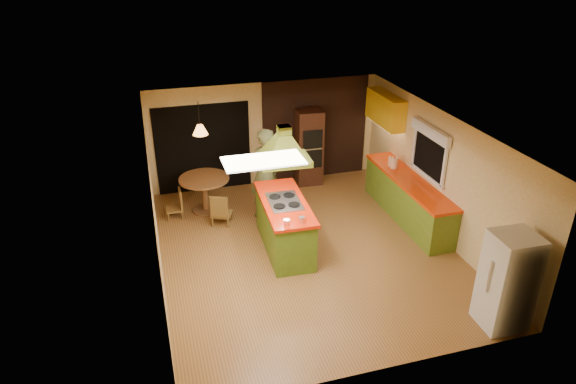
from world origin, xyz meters
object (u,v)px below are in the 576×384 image
object	(u,v)px
kitchen_island	(284,225)
refrigerator	(508,281)
wall_oven	(309,147)
canister_large	(394,163)
man	(265,174)
dining_table	(205,188)

from	to	relation	value
kitchen_island	refrigerator	bearing A→B (deg)	-46.62
wall_oven	canister_large	world-z (taller)	wall_oven
wall_oven	man	bearing A→B (deg)	-132.46
man	canister_large	distance (m)	2.86
refrigerator	man	bearing A→B (deg)	123.60
man	refrigerator	size ratio (longest dim) A/B	1.25
man	canister_large	xyz separation A→B (m)	(2.84, -0.31, 0.04)
wall_oven	dining_table	xyz separation A→B (m)	(-2.65, -0.83, -0.35)
man	wall_oven	distance (m)	2.01
kitchen_island	man	distance (m)	1.45
kitchen_island	canister_large	bearing A→B (deg)	23.19
refrigerator	canister_large	xyz separation A→B (m)	(0.15, 4.11, 0.24)
kitchen_island	wall_oven	xyz separation A→B (m)	(1.39, 2.76, 0.41)
wall_oven	refrigerator	bearing A→B (deg)	-74.46
dining_table	canister_large	xyz separation A→B (m)	(4.05, -0.88, 0.47)
man	wall_oven	xyz separation A→B (m)	(1.44, 1.40, -0.08)
dining_table	canister_large	world-z (taller)	canister_large
man	refrigerator	xyz separation A→B (m)	(2.69, -4.42, -0.20)
man	wall_oven	world-z (taller)	man
wall_oven	kitchen_island	bearing A→B (deg)	-113.34
refrigerator	kitchen_island	bearing A→B (deg)	133.10
refrigerator	wall_oven	size ratio (longest dim) A/B	0.87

